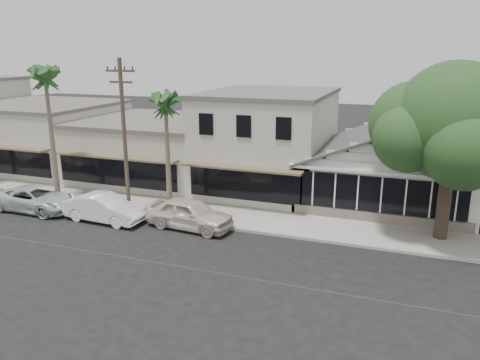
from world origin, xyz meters
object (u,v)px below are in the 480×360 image
at_px(utility_pole, 124,135).
at_px(car_2, 36,199).
at_px(car_1, 105,208).
at_px(shade_tree, 451,125).
at_px(car_0, 190,214).

bearing_deg(utility_pole, car_2, -167.51).
xyz_separation_m(car_1, shade_tree, (17.69, 3.74, 5.14)).
bearing_deg(car_1, car_0, -79.72).
relative_size(car_0, car_1, 1.03).
relative_size(car_1, car_2, 0.89).
bearing_deg(car_2, car_0, -86.30).
height_order(car_0, car_1, car_0).
distance_m(car_0, car_1, 5.04).
height_order(utility_pole, car_2, utility_pole).
bearing_deg(car_1, car_2, 91.13).
height_order(car_0, shade_tree, shade_tree).
xyz_separation_m(car_0, car_1, (-5.00, -0.66, -0.05)).
xyz_separation_m(utility_pole, car_0, (4.31, -0.74, -3.96)).
bearing_deg(car_2, shade_tree, -80.26).
distance_m(utility_pole, car_0, 5.90).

